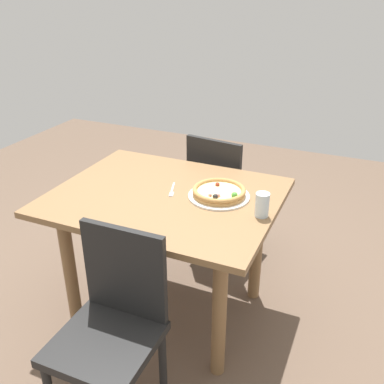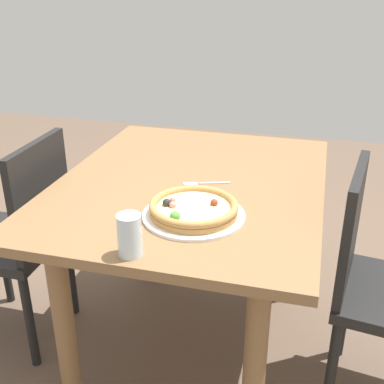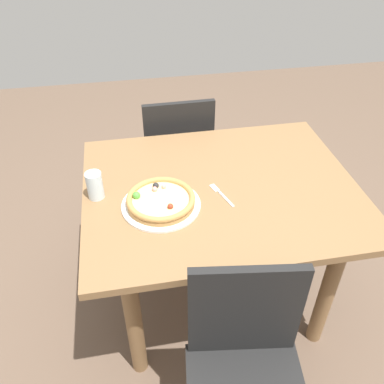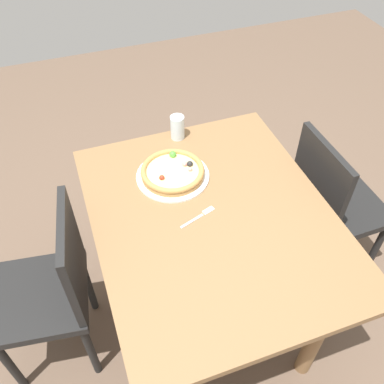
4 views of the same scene
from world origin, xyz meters
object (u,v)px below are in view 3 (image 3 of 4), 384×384
Objects in this scene: chair_near at (246,374)px; chair_far at (177,155)px; fork at (220,193)px; drinking_glass at (95,185)px; plate at (161,205)px; pizza at (161,200)px; dining_table at (220,208)px.

chair_near is 1.37m from chair_far.
fork is 0.51m from drinking_glass.
chair_far is 7.53× the size of drinking_glass.
drinking_glass is (-0.25, 0.11, 0.05)m from plate.
chair_far reaches higher than pizza.
drinking_glass is (-0.25, 0.11, 0.03)m from pizza.
chair_far reaches higher than drinking_glass.
chair_far reaches higher than dining_table.
dining_table is 0.14m from fork.
pizza is at bearing 134.14° from plate.
pizza reaches higher than dining_table.
drinking_glass reaches higher than fork.
drinking_glass is at bearing 157.28° from plate.
fork is at bearing -8.19° from drinking_glass.
chair_near is at bearing 157.18° from fork.
chair_near is (-0.07, -0.68, -0.15)m from dining_table.
plate is at bearing -103.41° from chair_far.
drinking_glass reaches higher than dining_table.
chair_far reaches higher than fork.
dining_table is 4.22× the size of pizza.
plate reaches higher than dining_table.
dining_table is at bearing -37.74° from fork.
plate is at bearing -45.86° from pizza.
chair_far is at bearing -12.39° from fork.
drinking_glass is at bearing 157.37° from pizza.
dining_table is 1.31× the size of chair_far.
chair_near is at bearing -71.62° from plate.
dining_table is at bearing 16.99° from pizza.
dining_table is 0.31m from plate.
fork is (-0.02, -0.05, 0.13)m from dining_table.
pizza reaches higher than fork.
pizza is at bearing -63.59° from chair_near.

